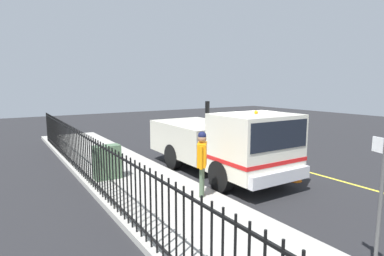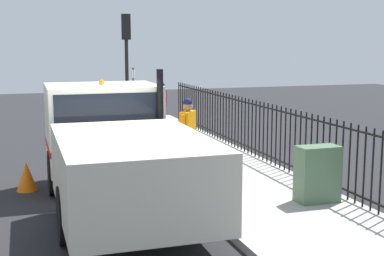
% 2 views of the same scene
% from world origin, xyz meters
% --- Properties ---
extents(ground_plane, '(51.96, 51.96, 0.00)m').
position_xyz_m(ground_plane, '(0.00, 0.00, 0.00)').
color(ground_plane, '#232326').
rests_on(ground_plane, ground).
extents(sidewalk_slab, '(3.05, 23.62, 0.15)m').
position_xyz_m(sidewalk_slab, '(3.24, 0.00, 0.08)').
color(sidewalk_slab, '#A3A099').
rests_on(sidewalk_slab, ground).
extents(lane_marking, '(0.12, 21.26, 0.01)m').
position_xyz_m(lane_marking, '(-2.70, 0.00, 0.00)').
color(lane_marking, yellow).
rests_on(lane_marking, ground).
extents(work_truck, '(2.51, 6.33, 2.71)m').
position_xyz_m(work_truck, '(0.25, -0.03, 1.28)').
color(work_truck, silver).
rests_on(work_truck, ground).
extents(worker_standing, '(0.50, 0.54, 1.82)m').
position_xyz_m(worker_standing, '(2.28, 1.53, 1.27)').
color(worker_standing, orange).
rests_on(worker_standing, sidewalk_slab).
extents(iron_fence, '(0.04, 20.11, 1.55)m').
position_xyz_m(iron_fence, '(4.64, -0.00, 0.94)').
color(iron_fence, black).
rests_on(iron_fence, sidewalk_slab).
extents(utility_cabinet, '(0.83, 0.44, 1.11)m').
position_xyz_m(utility_cabinet, '(3.99, -1.47, 0.71)').
color(utility_cabinet, '#4C6B4C').
rests_on(utility_cabinet, sidewalk_slab).
extents(traffic_cone, '(0.46, 0.46, 0.65)m').
position_xyz_m(traffic_cone, '(-1.41, 1.70, 0.33)').
color(traffic_cone, orange).
rests_on(traffic_cone, ground).
extents(street_sign, '(0.20, 0.48, 2.34)m').
position_xyz_m(street_sign, '(1.94, 6.03, 1.61)').
color(street_sign, '#4C4C4C').
rests_on(street_sign, sidewalk_slab).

